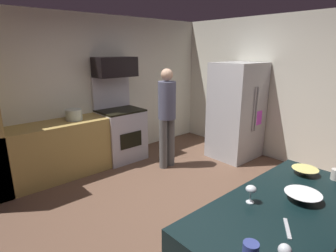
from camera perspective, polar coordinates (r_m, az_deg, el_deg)
ground_plane at (r=3.76m, az=3.02°, el=-16.74°), size 5.20×4.80×0.02m
wall_back at (r=5.15m, az=-15.39°, el=7.30°), size 5.20×0.12×2.60m
wall_right at (r=5.33m, az=23.35°, el=6.84°), size 0.12×4.80×2.60m
lower_cabinet_run at (r=4.70m, az=-22.52°, el=-4.86°), size 2.40×0.60×0.90m
oven_range at (r=5.15m, az=-9.86°, el=-1.31°), size 0.76×0.65×1.54m
microwave at (r=5.02m, az=-11.03°, el=12.04°), size 0.74×0.38×0.35m
refrigerator at (r=5.28m, az=14.13°, el=3.06°), size 0.87×0.78×1.78m
person_cook at (r=4.61m, az=-0.22°, el=2.62°), size 0.31×0.30×1.71m
mixing_bowl_large at (r=2.83m, az=26.71°, el=-8.48°), size 0.23×0.23×0.06m
mixing_bowl_small at (r=2.37m, az=26.34°, el=-13.12°), size 0.27×0.27×0.06m
wine_glass_near at (r=1.64m, az=23.22°, el=-23.04°), size 0.07×0.07×0.16m
wine_glass_mid at (r=2.16m, az=16.99°, el=-12.68°), size 0.08×0.08×0.14m
mug_coffee at (r=2.85m, az=31.71°, el=-8.63°), size 0.08×0.08×0.10m
mug_tea at (r=1.69m, az=16.89°, el=-23.80°), size 0.09×0.09×0.10m
knife_chef at (r=2.02m, az=23.70°, el=-19.02°), size 0.19×0.14×0.01m
stock_pot at (r=4.67m, az=-19.11°, el=2.26°), size 0.26×0.26×0.18m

